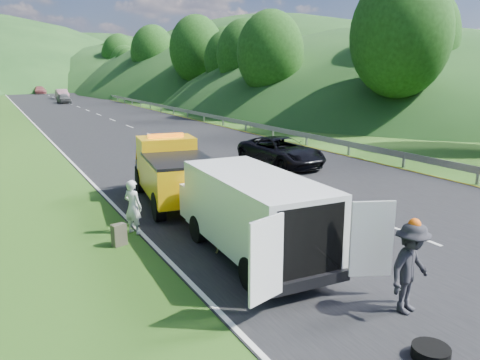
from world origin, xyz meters
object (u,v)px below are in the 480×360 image
tow_truck (173,171)px  suitcase (119,235)px  white_van (252,211)px  child (224,253)px  worker (407,312)px  passing_suv (281,166)px  woman (134,233)px  spare_tire (430,359)px

tow_truck → suitcase: 4.45m
white_van → suitcase: size_ratio=10.12×
child → worker: bearing=-53.2°
white_van → passing_suv: 11.86m
woman → child: 3.10m
tow_truck → spare_tire: tow_truck is taller
child → spare_tire: bearing=-65.9°
child → suitcase: bearing=154.6°
child → white_van: bearing=-27.5°
suitcase → spare_tire: suitcase is taller
child → suitcase: size_ratio=1.55×
spare_tire → white_van: bearing=94.7°
suitcase → spare_tire: (3.25, -7.64, -0.31)m
white_van → passing_suv: (7.10, 9.42, -1.23)m
white_van → worker: white_van is taller
white_van → child: bearing=141.0°
worker → suitcase: 7.57m
woman → spare_tire: (2.63, -8.39, 0.00)m
white_van → worker: 4.35m
tow_truck → woman: size_ratio=3.59×
suitcase → spare_tire: 8.31m
passing_suv → suitcase: bearing=-148.9°
woman → suitcase: (-0.63, -0.75, 0.31)m
spare_tire → passing_suv: passing_suv is taller
tow_truck → woman: (-2.20, -2.58, -1.16)m
spare_tire → passing_suv: size_ratio=0.13×
woman → suitcase: 1.03m
white_van → passing_suv: size_ratio=1.23×
tow_truck → white_van: 5.72m
suitcase → passing_suv: bearing=35.4°
tow_truck → worker: 9.84m
spare_tire → tow_truck: bearing=92.2°
worker → spare_tire: worker is taller
white_van → worker: size_ratio=3.37×
worker → passing_suv: bearing=52.4°
white_van → suitcase: (-2.82, 2.38, -0.92)m
worker → suitcase: bearing=108.8°
worker → woman: bearing=102.0°
tow_truck → passing_suv: bearing=35.8°
suitcase → spare_tire: size_ratio=0.97×
white_van → passing_suv: bearing=55.9°
spare_tire → passing_suv: 16.12m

